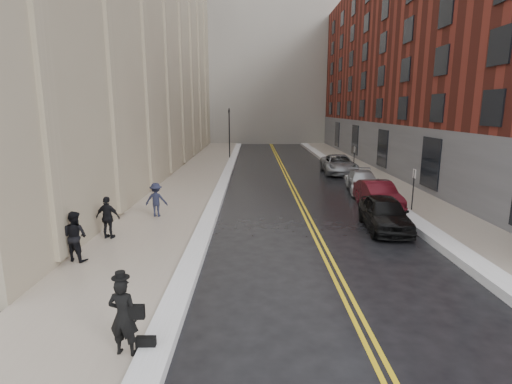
{
  "coord_description": "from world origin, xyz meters",
  "views": [
    {
      "loc": [
        -0.13,
        -11.56,
        5.17
      ],
      "look_at": [
        -0.01,
        5.51,
        1.6
      ],
      "focal_mm": 28.0,
      "sensor_mm": 36.0,
      "label": 1
    }
  ],
  "objects_px": {
    "car_silver_near": "(363,182)",
    "pedestrian_c": "(108,218)",
    "car_maroon": "(378,195)",
    "pedestrian_a": "(75,236)",
    "car_silver_far": "(339,164)",
    "pedestrian_main": "(123,316)",
    "car_black": "(385,213)",
    "pedestrian_b": "(156,200)"
  },
  "relations": [
    {
      "from": "car_maroon",
      "to": "car_silver_near",
      "type": "height_order",
      "value": "car_maroon"
    },
    {
      "from": "pedestrian_main",
      "to": "pedestrian_a",
      "type": "xyz_separation_m",
      "value": [
        -3.29,
        5.27,
        0.01
      ]
    },
    {
      "from": "pedestrian_a",
      "to": "car_black",
      "type": "bearing_deg",
      "value": -141.93
    },
    {
      "from": "pedestrian_main",
      "to": "car_silver_far",
      "type": "bearing_deg",
      "value": -103.71
    },
    {
      "from": "car_maroon",
      "to": "car_silver_far",
      "type": "distance_m",
      "value": 11.45
    },
    {
      "from": "car_silver_near",
      "to": "car_silver_far",
      "type": "height_order",
      "value": "car_silver_far"
    },
    {
      "from": "car_silver_far",
      "to": "pedestrian_a",
      "type": "xyz_separation_m",
      "value": [
        -12.89,
        -19.27,
        0.25
      ]
    },
    {
      "from": "car_silver_far",
      "to": "pedestrian_a",
      "type": "relative_size",
      "value": 3.16
    },
    {
      "from": "pedestrian_main",
      "to": "pedestrian_c",
      "type": "xyz_separation_m",
      "value": [
        -3.03,
        7.62,
        -0.01
      ]
    },
    {
      "from": "pedestrian_a",
      "to": "pedestrian_c",
      "type": "distance_m",
      "value": 2.37
    },
    {
      "from": "car_black",
      "to": "car_silver_near",
      "type": "bearing_deg",
      "value": 85.36
    },
    {
      "from": "car_maroon",
      "to": "car_silver_near",
      "type": "xyz_separation_m",
      "value": [
        0.33,
        4.16,
        -0.05
      ]
    },
    {
      "from": "pedestrian_b",
      "to": "pedestrian_c",
      "type": "height_order",
      "value": "pedestrian_c"
    },
    {
      "from": "car_black",
      "to": "car_maroon",
      "type": "distance_m",
      "value": 3.99
    },
    {
      "from": "car_black",
      "to": "pedestrian_b",
      "type": "xyz_separation_m",
      "value": [
        -10.29,
        1.7,
        0.23
      ]
    },
    {
      "from": "car_maroon",
      "to": "pedestrian_a",
      "type": "height_order",
      "value": "pedestrian_a"
    },
    {
      "from": "pedestrian_a",
      "to": "car_silver_near",
      "type": "bearing_deg",
      "value": -117.65
    },
    {
      "from": "pedestrian_b",
      "to": "pedestrian_a",
      "type": "bearing_deg",
      "value": 77.86
    },
    {
      "from": "car_maroon",
      "to": "pedestrian_b",
      "type": "relative_size",
      "value": 2.64
    },
    {
      "from": "car_silver_near",
      "to": "pedestrian_c",
      "type": "distance_m",
      "value": 15.88
    },
    {
      "from": "pedestrian_a",
      "to": "car_maroon",
      "type": "bearing_deg",
      "value": -128.65
    },
    {
      "from": "car_silver_near",
      "to": "pedestrian_main",
      "type": "bearing_deg",
      "value": -112.14
    },
    {
      "from": "car_black",
      "to": "pedestrian_a",
      "type": "height_order",
      "value": "pedestrian_a"
    },
    {
      "from": "car_black",
      "to": "pedestrian_c",
      "type": "distance_m",
      "value": 11.51
    },
    {
      "from": "car_maroon",
      "to": "car_silver_far",
      "type": "xyz_separation_m",
      "value": [
        0.33,
        11.44,
        0.05
      ]
    },
    {
      "from": "pedestrian_main",
      "to": "car_maroon",
      "type": "bearing_deg",
      "value": -117.66
    },
    {
      "from": "car_silver_near",
      "to": "pedestrian_b",
      "type": "distance_m",
      "value": 13.16
    },
    {
      "from": "pedestrian_b",
      "to": "car_silver_near",
      "type": "bearing_deg",
      "value": -149.61
    },
    {
      "from": "car_black",
      "to": "pedestrian_c",
      "type": "height_order",
      "value": "pedestrian_c"
    },
    {
      "from": "pedestrian_c",
      "to": "car_silver_near",
      "type": "bearing_deg",
      "value": -132.36
    },
    {
      "from": "car_silver_far",
      "to": "pedestrian_a",
      "type": "height_order",
      "value": "pedestrian_a"
    },
    {
      "from": "car_maroon",
      "to": "car_silver_near",
      "type": "bearing_deg",
      "value": 83.3
    },
    {
      "from": "car_black",
      "to": "pedestrian_c",
      "type": "bearing_deg",
      "value": -168.09
    },
    {
      "from": "pedestrian_a",
      "to": "pedestrian_b",
      "type": "bearing_deg",
      "value": -84.21
    },
    {
      "from": "car_black",
      "to": "pedestrian_main",
      "type": "distance_m",
      "value": 12.44
    },
    {
      "from": "pedestrian_main",
      "to": "pedestrian_a",
      "type": "relative_size",
      "value": 0.99
    },
    {
      "from": "car_silver_far",
      "to": "pedestrian_main",
      "type": "height_order",
      "value": "pedestrian_main"
    },
    {
      "from": "car_black",
      "to": "car_maroon",
      "type": "height_order",
      "value": "car_black"
    },
    {
      "from": "car_silver_near",
      "to": "car_black",
      "type": "bearing_deg",
      "value": -91.7
    },
    {
      "from": "car_silver_near",
      "to": "pedestrian_c",
      "type": "height_order",
      "value": "pedestrian_c"
    },
    {
      "from": "car_silver_far",
      "to": "pedestrian_main",
      "type": "bearing_deg",
      "value": -108.75
    },
    {
      "from": "pedestrian_a",
      "to": "pedestrian_c",
      "type": "relative_size",
      "value": 1.01
    }
  ]
}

